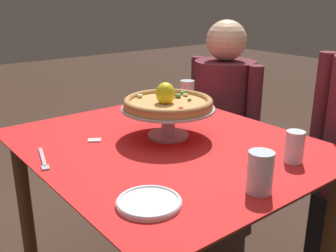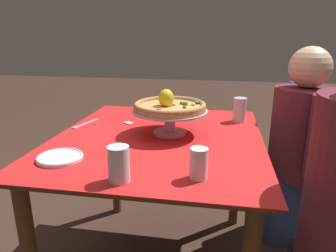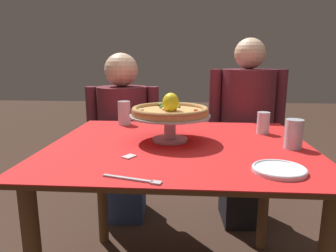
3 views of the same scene
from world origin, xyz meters
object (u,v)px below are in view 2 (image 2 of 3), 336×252
(pizza_stand, at_px, (170,117))
(diner_left, at_px, (299,151))
(pizza, at_px, (170,106))
(side_plate, at_px, (60,157))
(water_glass_back_left, at_px, (240,111))
(water_glass_side_right, at_px, (119,166))
(sugar_packet, at_px, (129,123))
(water_glass_back_right, at_px, (199,165))
(dinner_fork, at_px, (85,124))

(pizza_stand, distance_m, diner_left, 0.85)
(pizza, xyz_separation_m, side_plate, (0.39, -0.37, -0.13))
(side_plate, bearing_deg, water_glass_back_left, 133.10)
(pizza, relative_size, water_glass_side_right, 2.81)
(water_glass_side_right, xyz_separation_m, side_plate, (-0.14, -0.29, -0.05))
(sugar_packet, bearing_deg, side_plate, -12.76)
(water_glass_back_right, bearing_deg, water_glass_side_right, -75.80)
(pizza, height_order, water_glass_side_right, pizza)
(water_glass_back_right, relative_size, dinner_fork, 0.56)
(diner_left, bearing_deg, water_glass_back_right, -32.62)
(diner_left, bearing_deg, sugar_packet, -76.19)
(water_glass_side_right, height_order, dinner_fork, water_glass_side_right)
(water_glass_side_right, bearing_deg, pizza, 170.98)
(water_glass_back_right, relative_size, diner_left, 0.09)
(water_glass_back_left, bearing_deg, water_glass_side_right, -28.03)
(pizza, bearing_deg, water_glass_back_left, 129.38)
(pizza_stand, bearing_deg, water_glass_back_right, 20.99)
(pizza, xyz_separation_m, water_glass_back_right, (0.46, 0.18, -0.09))
(side_plate, distance_m, dinner_fork, 0.48)
(pizza_stand, height_order, pizza, pizza)
(pizza_stand, height_order, dinner_fork, pizza_stand)
(water_glass_back_left, xyz_separation_m, sugar_packet, (0.15, -0.60, -0.06))
(pizza_stand, height_order, diner_left, diner_left)
(pizza, height_order, diner_left, diner_left)
(dinner_fork, relative_size, diner_left, 0.17)
(side_plate, relative_size, dinner_fork, 0.91)
(water_glass_side_right, xyz_separation_m, water_glass_back_left, (-0.81, 0.43, 0.00))
(water_glass_back_right, distance_m, dinner_fork, 0.85)
(pizza_stand, relative_size, dinner_fork, 1.88)
(water_glass_back_left, bearing_deg, pizza, -50.62)
(water_glass_back_left, bearing_deg, pizza_stand, -50.55)
(water_glass_back_right, xyz_separation_m, water_glass_side_right, (0.07, -0.26, 0.01))
(pizza_stand, height_order, water_glass_side_right, water_glass_side_right)
(dinner_fork, bearing_deg, water_glass_side_right, 33.65)
(dinner_fork, relative_size, sugar_packet, 3.92)
(pizza, relative_size, side_plate, 1.95)
(water_glass_side_right, bearing_deg, side_plate, -114.95)
(water_glass_back_right, height_order, water_glass_side_right, water_glass_side_right)
(water_glass_back_right, height_order, sugar_packet, water_glass_back_right)
(water_glass_back_left, bearing_deg, side_plate, -46.90)
(water_glass_back_right, distance_m, sugar_packet, 0.74)
(sugar_packet, relative_size, diner_left, 0.04)
(water_glass_side_right, height_order, water_glass_back_left, water_glass_back_left)
(pizza, xyz_separation_m, water_glass_side_right, (0.53, -0.08, -0.09))
(dinner_fork, bearing_deg, water_glass_back_left, 104.16)
(pizza_stand, relative_size, sugar_packet, 7.35)
(pizza, relative_size, diner_left, 0.30)
(dinner_fork, distance_m, sugar_packet, 0.24)
(water_glass_back_left, distance_m, sugar_packet, 0.62)
(diner_left, bearing_deg, pizza_stand, -62.06)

